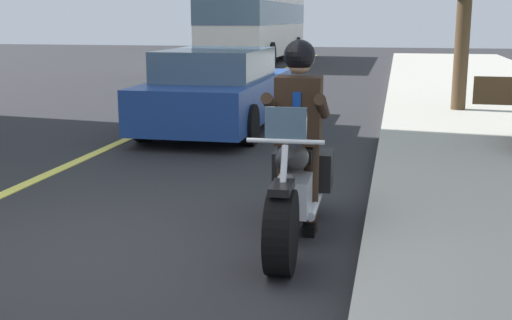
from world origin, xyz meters
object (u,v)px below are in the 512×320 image
object	(u,v)px
motorcycle_main	(295,189)
rider_main	(298,120)
bus_near	(257,19)
car_silver	(219,90)

from	to	relation	value
motorcycle_main	rider_main	bearing A→B (deg)	-177.37
motorcycle_main	rider_main	world-z (taller)	rider_main
bus_near	car_silver	world-z (taller)	bus_near
car_silver	rider_main	bearing A→B (deg)	22.30
bus_near	car_silver	xyz separation A→B (m)	(17.56, 3.04, -1.18)
bus_near	rider_main	bearing A→B (deg)	12.87
rider_main	bus_near	distance (m)	23.53
rider_main	car_silver	distance (m)	5.81
motorcycle_main	car_silver	distance (m)	5.98
rider_main	bus_near	size ratio (longest dim) A/B	0.16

